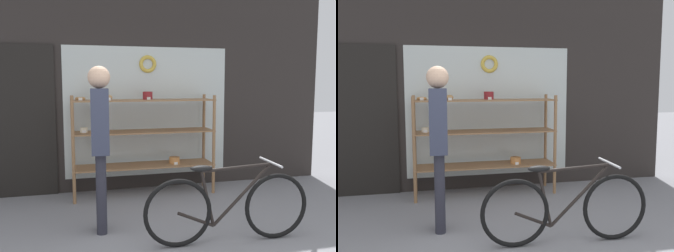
# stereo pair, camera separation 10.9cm
# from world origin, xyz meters

# --- Properties ---
(storefront_facade) EXTENTS (6.10, 0.13, 3.46)m
(storefront_facade) POSITION_xyz_m (-0.04, 2.94, 1.69)
(storefront_facade) COLOR #2D2826
(storefront_facade) RESTS_ON ground_plane
(display_case) EXTENTS (1.98, 0.46, 1.45)m
(display_case) POSITION_xyz_m (0.07, 2.57, 0.87)
(display_case) COLOR #8E6642
(display_case) RESTS_ON ground_plane
(bicycle) EXTENTS (1.70, 0.46, 0.81)m
(bicycle) POSITION_xyz_m (0.56, 0.75, 0.36)
(bicycle) COLOR black
(bicycle) RESTS_ON ground_plane
(pedestrian) EXTENTS (0.23, 0.33, 1.75)m
(pedestrian) POSITION_xyz_m (-0.62, 1.33, 1.04)
(pedestrian) COLOR #282833
(pedestrian) RESTS_ON ground_plane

